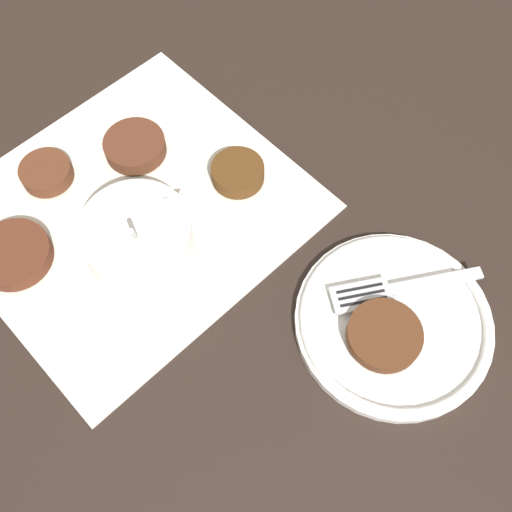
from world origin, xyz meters
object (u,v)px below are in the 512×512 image
fritter_on_plate (384,335)px  serving_plate (394,322)px  sauce_bowl (139,240)px  fork (391,290)px

fritter_on_plate → serving_plate: bearing=12.6°
sauce_bowl → fork: bearing=-53.2°
serving_plate → fritter_on_plate: size_ratio=2.72×
serving_plate → fork: fork is taller
sauce_bowl → serving_plate: bearing=-59.3°
fritter_on_plate → fork: (0.04, 0.03, -0.00)m
fork → serving_plate: bearing=-127.9°
sauce_bowl → fritter_on_plate: size_ratio=1.70×
serving_plate → fork: size_ratio=1.35×
fritter_on_plate → fork: fritter_on_plate is taller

